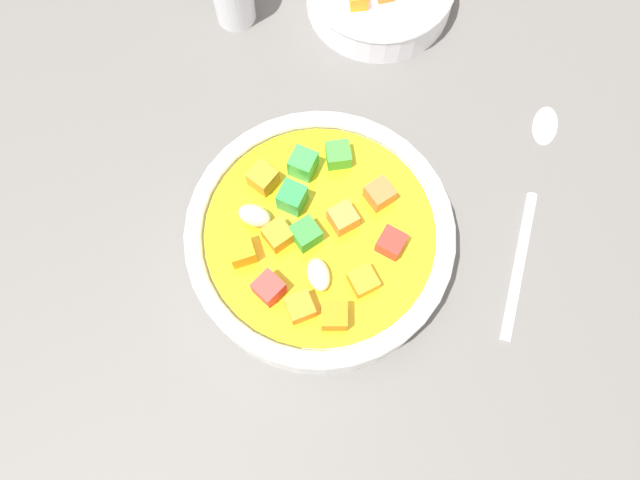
{
  "coord_description": "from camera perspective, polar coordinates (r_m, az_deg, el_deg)",
  "views": [
    {
      "loc": [
        6.22,
        13.56,
        47.3
      ],
      "look_at": [
        0.0,
        0.0,
        2.2
      ],
      "focal_mm": 34.73,
      "sensor_mm": 36.0,
      "label": 1
    }
  ],
  "objects": [
    {
      "name": "spoon",
      "position": [
        0.53,
        18.91,
        3.07
      ],
      "size": [
        14.81,
        17.07,
        0.87
      ],
      "rotation": [
        0.0,
        0.0,
        4.01
      ],
      "color": "silver",
      "rests_on": "ground_plane"
    },
    {
      "name": "ground_plane",
      "position": [
        0.51,
        -0.0,
        -1.14
      ],
      "size": [
        140.0,
        140.0,
        2.0
      ],
      "primitive_type": "cube",
      "color": "#565451"
    },
    {
      "name": "soup_bowl_main",
      "position": [
        0.47,
        -0.04,
        0.14
      ],
      "size": [
        20.16,
        20.16,
        6.15
      ],
      "color": "white",
      "rests_on": "ground_plane"
    }
  ]
}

